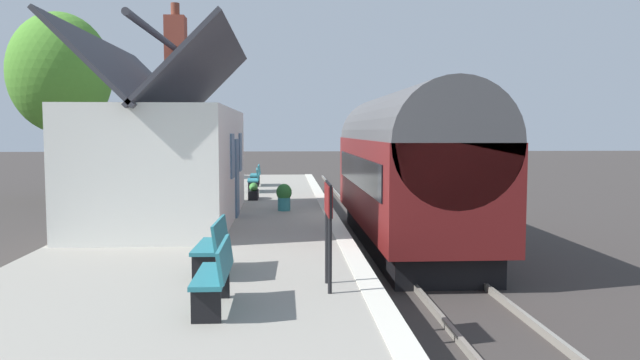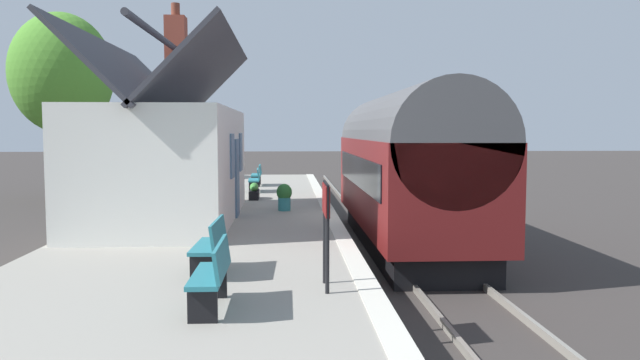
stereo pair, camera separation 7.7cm
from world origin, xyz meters
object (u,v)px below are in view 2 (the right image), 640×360
bench_mid_platform (258,174)px  planter_edge_far (200,183)px  train (406,167)px  planter_bench_right (195,175)px  bench_near_building (211,245)px  planter_under_sign (216,186)px  station_building (169,159)px  station_sign_board (326,208)px  tree_far_left (62,74)px  bench_platform_end (255,179)px  planter_by_door (254,191)px  planter_corner_building (284,196)px  planter_edge_near (180,183)px  bench_by_lamp (213,274)px

bench_mid_platform → planter_edge_far: size_ratio=1.71×
train → bench_mid_platform: bearing=25.9°
planter_bench_right → bench_near_building: bearing=-170.6°
planter_under_sign → station_building: bearing=173.7°
planter_under_sign → station_sign_board: bearing=-166.5°
station_sign_board → tree_far_left: bearing=28.3°
bench_platform_end → planter_by_door: bench_platform_end is taller
train → bench_platform_end: train is taller
planter_corner_building → planter_bench_right: size_ratio=0.77×
planter_by_door → planter_edge_far: 2.41m
planter_by_door → tree_far_left: bearing=48.3°
station_sign_board → bench_near_building: bearing=60.2°
planter_edge_far → planter_bench_right: (2.32, 0.53, 0.10)m
bench_near_building → planter_edge_near: (13.58, 2.82, -0.12)m
planter_under_sign → planter_bench_right: 3.25m
planter_under_sign → station_sign_board: 13.04m
planter_under_sign → planter_corner_building: bearing=-147.5°
planter_edge_near → station_sign_board: bearing=-162.4°
station_sign_board → planter_under_sign: bearing=13.5°
bench_mid_platform → planter_bench_right: 2.84m
station_building → planter_bench_right: (8.45, 0.58, -1.05)m
station_building → bench_platform_end: bearing=-14.4°
station_building → tree_far_left: size_ratio=0.94×
planter_edge_far → bench_by_lamp: bearing=-171.4°
train → bench_platform_end: bearing=34.0°
bench_mid_platform → planter_bench_right: (-1.50, 2.40, 0.07)m
bench_near_building → bench_by_lamp: (-2.05, -0.28, 0.00)m
bench_mid_platform → tree_far_left: bearing=71.4°
train → planter_corner_building: train is taller
bench_platform_end → tree_far_left: tree_far_left is taller
bench_mid_platform → planter_by_door: size_ratio=1.41×
station_sign_board → bench_platform_end: bearing=7.0°
bench_near_building → tree_far_left: tree_far_left is taller
planter_by_door → planter_corner_building: 3.29m
bench_platform_end → planter_corner_building: (-5.61, -1.12, -0.05)m
planter_under_sign → bench_near_building: bearing=-174.0°
station_sign_board → planter_edge_far: bearing=15.5°
bench_mid_platform → bench_by_lamp: (-18.20, -0.29, 0.00)m
train → planter_corner_building: size_ratio=13.32×
bench_platform_end → planter_edge_far: size_ratio=1.73×
bench_by_lamp → planter_edge_near: bearing=11.2°
planter_edge_near → station_sign_board: station_sign_board is taller
bench_platform_end → planter_corner_building: bench_platform_end is taller
planter_bench_right → tree_far_left: 9.21m
planter_bench_right → station_sign_board: size_ratio=0.65×
train → planter_corner_building: (1.04, 3.37, -0.89)m
station_sign_board → tree_far_left: size_ratio=0.18×
station_sign_board → bench_by_lamp: bearing=123.6°
bench_by_lamp → bench_platform_end: bearing=0.9°
train → station_sign_board: train is taller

